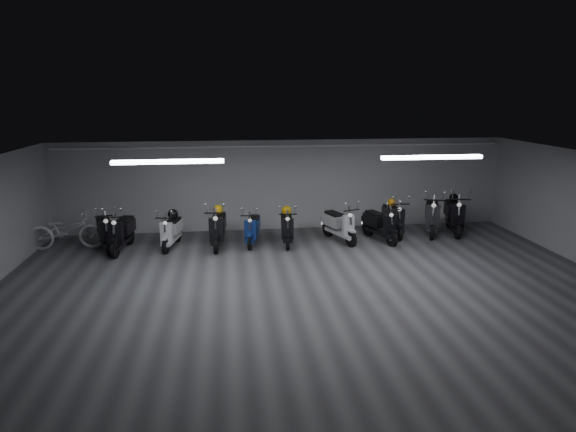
{
  "coord_description": "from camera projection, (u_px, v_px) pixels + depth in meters",
  "views": [
    {
      "loc": [
        -1.71,
        -9.67,
        4.19
      ],
      "look_at": [
        -0.19,
        2.5,
        1.05
      ],
      "focal_mm": 30.06,
      "sensor_mm": 36.0,
      "label": 1
    }
  ],
  "objects": [
    {
      "name": "scooter_8",
      "position": [
        394.0,
        213.0,
        14.48
      ],
      "size": [
        0.67,
        1.84,
        1.35
      ],
      "primitive_type": null,
      "rotation": [
        0.0,
        0.0,
        -0.03
      ],
      "color": "black",
      "rests_on": "floor"
    },
    {
      "name": "helmet_4",
      "position": [
        173.0,
        214.0,
        13.46
      ],
      "size": [
        0.29,
        0.29,
        0.29
      ],
      "primitive_type": "sphere",
      "color": "black",
      "rests_on": "scooter_2"
    },
    {
      "name": "bicycle",
      "position": [
        66.0,
        226.0,
        13.19
      ],
      "size": [
        2.02,
        0.76,
        1.29
      ],
      "primitive_type": "imported",
      "rotation": [
        0.0,
        0.0,
        1.6
      ],
      "color": "white",
      "rests_on": "floor"
    },
    {
      "name": "scooter_5",
      "position": [
        287.0,
        223.0,
        13.64
      ],
      "size": [
        0.7,
        1.72,
        1.25
      ],
      "primitive_type": null,
      "rotation": [
        0.0,
        0.0,
        -0.08
      ],
      "color": "black",
      "rests_on": "floor"
    },
    {
      "name": "helmet_0",
      "position": [
        392.0,
        202.0,
        14.66
      ],
      "size": [
        0.24,
        0.24,
        0.24
      ],
      "primitive_type": "sphere",
      "color": "orange",
      "rests_on": "scooter_8"
    },
    {
      "name": "scooter_2",
      "position": [
        171.0,
        226.0,
        13.32
      ],
      "size": [
        0.86,
        1.71,
        1.22
      ],
      "primitive_type": null,
      "rotation": [
        0.0,
        0.0,
        -0.2
      ],
      "color": "silver",
      "rests_on": "floor"
    },
    {
      "name": "scooter_4",
      "position": [
        252.0,
        224.0,
        13.6
      ],
      "size": [
        0.84,
        1.69,
        1.2
      ],
      "primitive_type": null,
      "rotation": [
        0.0,
        0.0,
        -0.2
      ],
      "color": "navy",
      "rests_on": "floor"
    },
    {
      "name": "scooter_0",
      "position": [
        105.0,
        226.0,
        13.19
      ],
      "size": [
        1.14,
        1.88,
        1.33
      ],
      "primitive_type": null,
      "rotation": [
        0.0,
        0.0,
        0.33
      ],
      "color": "black",
      "rests_on": "floor"
    },
    {
      "name": "front_wall",
      "position": [
        388.0,
        350.0,
        5.39
      ],
      "size": [
        14.0,
        0.01,
        2.8
      ],
      "primitive_type": "cube",
      "color": "#979799",
      "rests_on": "ground"
    },
    {
      "name": "scooter_7",
      "position": [
        380.0,
        219.0,
        13.91
      ],
      "size": [
        1.1,
        1.84,
        1.3
      ],
      "primitive_type": null,
      "rotation": [
        0.0,
        0.0,
        0.32
      ],
      "color": "black",
      "rests_on": "floor"
    },
    {
      "name": "scooter_3",
      "position": [
        218.0,
        223.0,
        13.37
      ],
      "size": [
        0.78,
        1.91,
        1.39
      ],
      "primitive_type": null,
      "rotation": [
        0.0,
        0.0,
        -0.09
      ],
      "color": "black",
      "rests_on": "floor"
    },
    {
      "name": "scooter_6",
      "position": [
        339.0,
        220.0,
        13.85
      ],
      "size": [
        1.19,
        1.85,
        1.31
      ],
      "primitive_type": null,
      "rotation": [
        0.0,
        0.0,
        0.38
      ],
      "color": "silver",
      "rests_on": "floor"
    },
    {
      "name": "fluor_strip_right",
      "position": [
        432.0,
        157.0,
        11.19
      ],
      "size": [
        2.4,
        0.18,
        0.08
      ],
      "primitive_type": "cube",
      "color": "white",
      "rests_on": "ceiling"
    },
    {
      "name": "helmet_1",
      "position": [
        287.0,
        211.0,
        13.79
      ],
      "size": [
        0.29,
        0.29,
        0.29
      ],
      "primitive_type": "sphere",
      "color": "#C7940B",
      "rests_on": "scooter_5"
    },
    {
      "name": "ceiling",
      "position": [
        312.0,
        163.0,
        9.85
      ],
      "size": [
        14.0,
        10.0,
        0.01
      ],
      "primitive_type": "cube",
      "color": "gray",
      "rests_on": "ground"
    },
    {
      "name": "floor",
      "position": [
        311.0,
        290.0,
        10.54
      ],
      "size": [
        14.0,
        10.0,
        0.01
      ],
      "primitive_type": "cube",
      "color": "#3E3F41",
      "rests_on": "ground"
    },
    {
      "name": "fluor_strip_left",
      "position": [
        168.0,
        162.0,
        10.46
      ],
      "size": [
        2.4,
        0.18,
        0.08
      ],
      "primitive_type": "cube",
      "color": "white",
      "rests_on": "ceiling"
    },
    {
      "name": "scooter_9",
      "position": [
        432.0,
        210.0,
        14.59
      ],
      "size": [
        1.35,
        2.1,
        1.48
      ],
      "primitive_type": null,
      "rotation": [
        0.0,
        0.0,
        -0.37
      ],
      "color": "black",
      "rests_on": "floor"
    },
    {
      "name": "helmet_3",
      "position": [
        218.0,
        210.0,
        13.55
      ],
      "size": [
        0.28,
        0.28,
        0.28
      ],
      "primitive_type": "sphere",
      "color": "#D1940C",
      "rests_on": "scooter_3"
    },
    {
      "name": "conduit",
      "position": [
        284.0,
        146.0,
        14.62
      ],
      "size": [
        13.6,
        0.05,
        0.05
      ],
      "primitive_type": "cylinder",
      "rotation": [
        0.0,
        1.57,
        0.0
      ],
      "color": "white",
      "rests_on": "back_wall"
    },
    {
      "name": "helmet_2",
      "position": [
        454.0,
        198.0,
        14.9
      ],
      "size": [
        0.26,
        0.26,
        0.26
      ],
      "primitive_type": "sphere",
      "color": "black",
      "rests_on": "scooter_10"
    },
    {
      "name": "scooter_10",
      "position": [
        455.0,
        209.0,
        14.71
      ],
      "size": [
        1.14,
        2.09,
        1.48
      ],
      "primitive_type": null,
      "rotation": [
        0.0,
        0.0,
        -0.26
      ],
      "color": "black",
      "rests_on": "floor"
    },
    {
      "name": "scooter_1",
      "position": [
        121.0,
        227.0,
        13.01
      ],
      "size": [
        0.84,
        1.9,
        1.37
      ],
      "primitive_type": null,
      "rotation": [
        0.0,
        0.0,
        -0.12
      ],
      "color": "black",
      "rests_on": "floor"
    },
    {
      "name": "back_wall",
      "position": [
        284.0,
        185.0,
        15.01
      ],
      "size": [
        14.0,
        0.01,
        2.8
      ],
      "primitive_type": "cube",
      "color": "#979799",
      "rests_on": "ground"
    }
  ]
}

